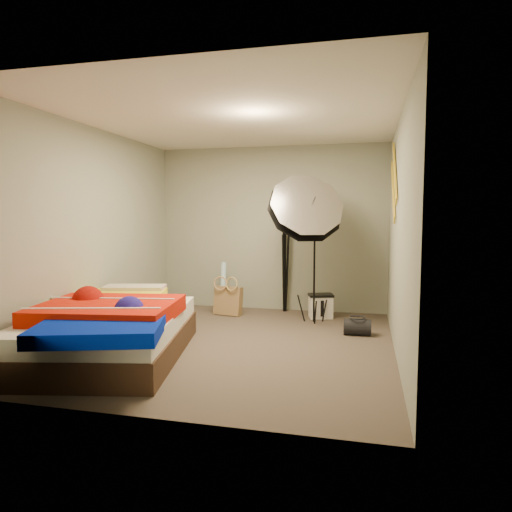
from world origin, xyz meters
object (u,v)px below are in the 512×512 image
(camera_case, at_px, (321,307))
(duffel_bag, at_px, (357,327))
(bed, at_px, (110,328))
(wrapping_roll, at_px, (223,287))
(camera_tripod, at_px, (285,263))
(photo_umbrella, at_px, (305,211))
(tote_bag, at_px, (228,301))

(camera_case, xyz_separation_m, duffel_bag, (0.53, -0.85, -0.06))
(camera_case, bearing_deg, bed, -145.74)
(wrapping_roll, relative_size, bed, 0.31)
(duffel_bag, bearing_deg, camera_case, 120.89)
(wrapping_roll, xyz_separation_m, camera_case, (1.49, -0.13, -0.21))
(bed, bearing_deg, camera_tripod, 63.14)
(duffel_bag, xyz_separation_m, photo_umbrella, (-0.71, 0.40, 1.41))
(bed, bearing_deg, camera_case, 50.45)
(bed, distance_m, camera_tripod, 3.01)
(photo_umbrella, height_order, camera_tripod, photo_umbrella)
(tote_bag, bearing_deg, camera_case, 16.45)
(wrapping_roll, bearing_deg, duffel_bag, -25.86)
(tote_bag, bearing_deg, bed, -93.64)
(wrapping_roll, bearing_deg, tote_bag, -58.13)
(photo_umbrella, xyz_separation_m, camera_tripod, (-0.40, 0.78, -0.77))
(duffel_bag, xyz_separation_m, bed, (-2.45, -1.48, 0.20))
(camera_case, distance_m, camera_tripod, 0.88)
(wrapping_roll, xyz_separation_m, photo_umbrella, (1.31, -0.58, 1.14))
(duffel_bag, relative_size, camera_tripod, 0.25)
(duffel_bag, height_order, bed, bed)
(tote_bag, xyz_separation_m, duffel_bag, (1.86, -0.73, -0.11))
(tote_bag, distance_m, camera_tripod, 1.03)
(photo_umbrella, bearing_deg, bed, -132.81)
(wrapping_roll, height_order, photo_umbrella, photo_umbrella)
(photo_umbrella, relative_size, camera_tripod, 1.63)
(tote_bag, distance_m, duffel_bag, 2.00)
(photo_umbrella, bearing_deg, duffel_bag, -29.47)
(duffel_bag, height_order, camera_tripod, camera_tripod)
(tote_bag, xyz_separation_m, photo_umbrella, (1.16, -0.33, 1.30))
(camera_tripod, bearing_deg, photo_umbrella, -63.02)
(bed, distance_m, photo_umbrella, 2.84)
(tote_bag, height_order, bed, bed)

